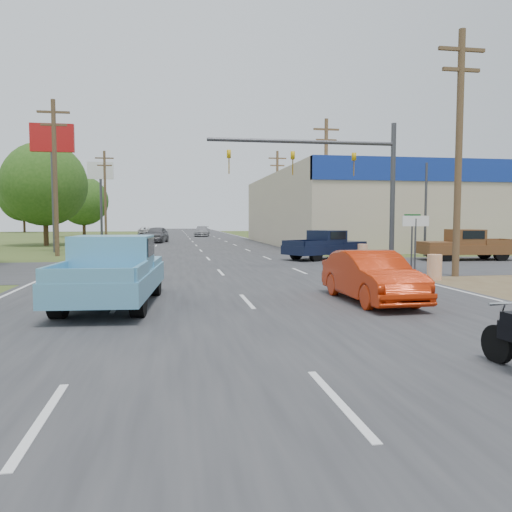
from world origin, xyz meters
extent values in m
plane|color=#34441B|center=(0.00, 0.00, 0.00)|extent=(200.00, 200.00, 0.00)
cube|color=#2D2D30|center=(0.00, 40.00, 0.01)|extent=(15.00, 180.00, 0.02)
cube|color=#2D2D30|center=(0.00, 18.00, 0.01)|extent=(120.00, 10.00, 0.02)
cube|color=#B7A88C|center=(32.00, 40.00, 3.30)|extent=(50.00, 28.00, 6.60)
cylinder|color=#4C3823|center=(9.50, 13.00, 5.00)|extent=(0.28, 0.28, 10.00)
cube|color=#4C3823|center=(9.50, 13.00, 9.20)|extent=(2.00, 0.14, 0.14)
cube|color=#4C3823|center=(9.50, 13.00, 8.40)|extent=(1.60, 0.14, 0.14)
cylinder|color=#4C3823|center=(9.50, 31.00, 5.00)|extent=(0.28, 0.28, 10.00)
cube|color=#4C3823|center=(9.50, 31.00, 9.20)|extent=(2.00, 0.14, 0.14)
cube|color=#4C3823|center=(9.50, 31.00, 8.40)|extent=(1.60, 0.14, 0.14)
cylinder|color=#4C3823|center=(9.50, 49.00, 5.00)|extent=(0.28, 0.28, 10.00)
cube|color=#4C3823|center=(9.50, 49.00, 9.20)|extent=(2.00, 0.14, 0.14)
cube|color=#4C3823|center=(9.50, 49.00, 8.40)|extent=(1.60, 0.14, 0.14)
cylinder|color=#4C3823|center=(-9.50, 28.00, 5.00)|extent=(0.28, 0.28, 10.00)
cube|color=#4C3823|center=(-9.50, 28.00, 9.20)|extent=(2.00, 0.14, 0.14)
cube|color=#4C3823|center=(-9.50, 28.00, 8.40)|extent=(1.60, 0.14, 0.14)
cylinder|color=#4C3823|center=(-9.50, 52.00, 5.00)|extent=(0.28, 0.28, 10.00)
cube|color=#4C3823|center=(-9.50, 52.00, 9.20)|extent=(2.00, 0.14, 0.14)
cube|color=#4C3823|center=(-9.50, 52.00, 8.40)|extent=(1.60, 0.14, 0.14)
cylinder|color=#422D19|center=(-13.50, 42.00, 1.62)|extent=(0.44, 0.44, 3.24)
sphere|color=#234B15|center=(-13.50, 42.00, 5.58)|extent=(7.56, 7.56, 7.56)
cylinder|color=#422D19|center=(-14.20, 66.00, 1.44)|extent=(0.44, 0.44, 2.88)
sphere|color=#234B15|center=(-14.20, 66.00, 4.96)|extent=(6.72, 6.72, 6.72)
cylinder|color=#422D19|center=(30.00, 95.00, 1.71)|extent=(0.44, 0.44, 3.42)
sphere|color=#234B15|center=(30.00, 95.00, 5.89)|extent=(7.98, 7.98, 7.98)
cylinder|color=#422D19|center=(-30.00, 95.00, 1.89)|extent=(0.44, 0.44, 3.78)
sphere|color=#234B15|center=(-30.00, 95.00, 6.51)|extent=(8.82, 8.82, 8.82)
cylinder|color=orange|center=(8.00, 12.00, 0.50)|extent=(0.56, 0.56, 1.00)
cylinder|color=orange|center=(8.40, 20.50, 0.50)|extent=(0.56, 0.56, 1.00)
cylinder|color=orange|center=(-8.50, 34.00, 0.50)|extent=(0.56, 0.56, 1.00)
cylinder|color=orange|center=(-8.20, 38.00, 0.50)|extent=(0.56, 0.56, 1.00)
cylinder|color=#3F3F44|center=(-10.50, 32.00, 4.50)|extent=(0.30, 0.30, 9.00)
cube|color=#B21414|center=(-10.50, 32.00, 8.20)|extent=(3.00, 0.35, 2.00)
cylinder|color=#3F3F44|center=(-10.50, 56.00, 4.50)|extent=(0.30, 0.30, 9.00)
cube|color=white|center=(-10.50, 56.00, 8.20)|extent=(3.00, 0.35, 2.00)
cylinder|color=#3F3F44|center=(8.20, 14.00, 1.20)|extent=(0.08, 0.08, 2.40)
cube|color=white|center=(8.20, 14.00, 2.30)|extent=(1.20, 0.05, 0.45)
cylinder|color=#3F3F44|center=(8.80, 15.50, 1.20)|extent=(0.08, 0.08, 2.40)
cube|color=#0C591E|center=(8.80, 15.50, 2.50)|extent=(0.80, 0.04, 0.22)
cylinder|color=#3F3F44|center=(8.50, 17.00, 3.50)|extent=(0.24, 0.24, 7.00)
cylinder|color=#3F3F44|center=(4.00, 17.00, 6.00)|extent=(9.00, 0.18, 0.18)
imported|color=gold|center=(6.50, 17.00, 5.55)|extent=(0.18, 0.40, 1.10)
imported|color=gold|center=(3.50, 17.00, 5.55)|extent=(0.18, 0.40, 1.10)
imported|color=gold|center=(0.50, 17.00, 5.55)|extent=(0.18, 0.40, 1.10)
imported|color=#B62608|center=(3.50, 7.40, 0.72)|extent=(1.66, 4.42, 1.44)
cylinder|color=black|center=(3.14, 1.28, 0.32)|extent=(0.18, 0.65, 0.64)
cylinder|color=white|center=(3.16, 1.14, 1.01)|extent=(0.63, 0.11, 0.05)
cylinder|color=black|center=(-4.50, 9.79, 0.44)|extent=(0.40, 0.91, 0.89)
cylinder|color=black|center=(-2.64, 9.65, 0.44)|extent=(0.40, 0.91, 0.89)
cylinder|color=black|center=(-4.77, 6.34, 0.44)|extent=(0.40, 0.91, 0.89)
cylinder|color=black|center=(-2.91, 6.20, 0.44)|extent=(0.40, 0.91, 0.89)
cube|color=#5DA3C7|center=(-3.71, 7.99, 0.69)|extent=(2.65, 5.92, 0.58)
cube|color=#5DA3C7|center=(-3.57, 9.72, 1.05)|extent=(2.27, 2.35, 0.20)
cube|color=#5DA3C7|center=(-3.70, 8.11, 1.44)|extent=(2.17, 1.88, 0.94)
cube|color=black|center=(-3.70, 8.11, 1.61)|extent=(2.19, 1.54, 0.50)
cube|color=#5DA3C7|center=(-3.92, 5.17, 1.13)|extent=(2.04, 0.24, 0.33)
cylinder|color=black|center=(7.85, 23.93, 0.40)|extent=(0.85, 0.63, 0.80)
cylinder|color=black|center=(8.62, 22.43, 0.40)|extent=(0.85, 0.63, 0.80)
cylinder|color=black|center=(5.07, 22.49, 0.40)|extent=(0.85, 0.63, 0.80)
cylinder|color=black|center=(5.84, 21.00, 0.40)|extent=(0.85, 0.63, 0.80)
cube|color=black|center=(6.85, 22.46, 0.62)|extent=(5.56, 4.17, 0.52)
cube|color=black|center=(8.24, 23.18, 0.95)|extent=(2.63, 2.60, 0.18)
cube|color=black|center=(6.94, 22.51, 1.30)|extent=(2.24, 2.36, 0.85)
cube|color=black|center=(6.94, 22.51, 1.45)|extent=(1.98, 2.25, 0.45)
cube|color=black|center=(4.57, 21.29, 1.02)|extent=(0.92, 1.68, 0.30)
cylinder|color=black|center=(13.13, 19.87, 0.42)|extent=(0.85, 0.37, 0.83)
cylinder|color=black|center=(13.25, 21.62, 0.42)|extent=(0.85, 0.37, 0.83)
cylinder|color=black|center=(16.38, 19.66, 0.42)|extent=(0.85, 0.37, 0.83)
cylinder|color=black|center=(16.49, 21.40, 0.42)|extent=(0.85, 0.37, 0.83)
cube|color=brown|center=(14.81, 20.64, 0.65)|extent=(5.55, 2.44, 0.54)
cube|color=brown|center=(13.19, 20.75, 0.99)|extent=(2.19, 2.11, 0.19)
cube|color=brown|center=(14.70, 20.64, 1.35)|extent=(1.75, 2.02, 0.89)
cube|color=black|center=(14.70, 20.64, 1.51)|extent=(1.43, 2.04, 0.47)
cube|color=brown|center=(17.46, 20.46, 1.06)|extent=(0.21, 1.92, 0.31)
imported|color=#57575C|center=(-3.76, 46.36, 0.84)|extent=(2.76, 5.19, 1.68)
imported|color=#99999D|center=(1.96, 65.11, 0.73)|extent=(2.65, 5.26, 1.46)
imported|color=silver|center=(-6.41, 73.48, 0.62)|extent=(2.21, 4.56, 1.25)
camera|label=1|loc=(-2.06, -5.97, 2.34)|focal=35.00mm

